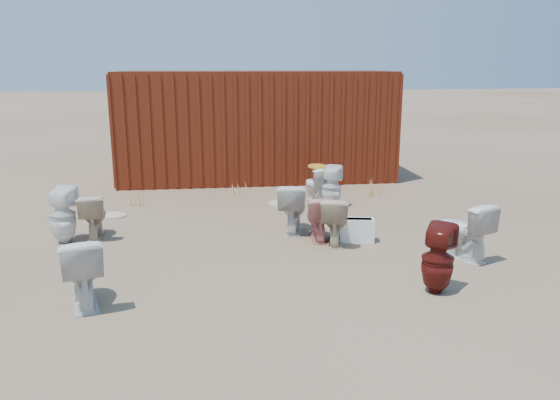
{
  "coord_description": "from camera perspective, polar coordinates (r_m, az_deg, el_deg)",
  "views": [
    {
      "loc": [
        -0.98,
        -7.33,
        2.53
      ],
      "look_at": [
        0.0,
        0.6,
        0.55
      ],
      "focal_mm": 35.0,
      "sensor_mm": 36.0,
      "label": 1
    }
  ],
  "objects": [
    {
      "name": "toilet_back_e",
      "position": [
        9.87,
        5.41,
        1.34
      ],
      "size": [
        0.48,
        0.48,
        0.78
      ],
      "primitive_type": "imported",
      "rotation": [
        0.0,
        0.0,
        2.67
      ],
      "color": "white",
      "rests_on": "ground"
    },
    {
      "name": "yellow_lid",
      "position": [
        10.19,
        3.92,
        3.54
      ],
      "size": [
        0.35,
        0.43,
        0.02
      ],
      "primitive_type": "ellipsoid",
      "color": "gold",
      "rests_on": "toilet_back_yellowlid"
    },
    {
      "name": "toilet_front_c",
      "position": [
        8.45,
        1.34,
        -0.78
      ],
      "size": [
        0.59,
        0.83,
        0.77
      ],
      "primitive_type": "imported",
      "rotation": [
        0.0,
        0.0,
        2.92
      ],
      "color": "silver",
      "rests_on": "ground"
    },
    {
      "name": "toilet_back_yellowlid",
      "position": [
        10.26,
        3.88,
        1.59
      ],
      "size": [
        0.55,
        0.75,
        0.69
      ],
      "primitive_type": "imported",
      "rotation": [
        0.0,
        0.0,
        3.42
      ],
      "color": "white",
      "rests_on": "ground"
    },
    {
      "name": "ground",
      "position": [
        7.81,
        0.54,
        -4.97
      ],
      "size": [
        100.0,
        100.0,
        0.0
      ],
      "primitive_type": "plane",
      "color": "brown",
      "rests_on": "ground"
    },
    {
      "name": "shipping_container",
      "position": [
        12.64,
        -2.58,
        7.87
      ],
      "size": [
        6.0,
        2.4,
        2.4
      ],
      "primitive_type": "cube",
      "color": "#54140E",
      "rests_on": "ground"
    },
    {
      "name": "toilet_front_e",
      "position": [
        7.67,
        18.62,
        -3.02
      ],
      "size": [
        0.71,
        0.88,
        0.79
      ],
      "primitive_type": "imported",
      "rotation": [
        0.0,
        0.0,
        3.56
      ],
      "color": "silver",
      "rests_on": "ground"
    },
    {
      "name": "toilet_back_beige_left",
      "position": [
        8.64,
        -18.91,
        -1.55
      ],
      "size": [
        0.44,
        0.69,
        0.68
      ],
      "primitive_type": "imported",
      "rotation": [
        0.0,
        0.0,
        3.23
      ],
      "color": "#CAB494",
      "rests_on": "ground"
    },
    {
      "name": "weed_clump_c",
      "position": [
        10.96,
        9.53,
        1.32
      ],
      "size": [
        0.36,
        0.36,
        0.35
      ],
      "primitive_type": "cone",
      "color": "tan",
      "rests_on": "ground"
    },
    {
      "name": "loose_lid_far",
      "position": [
        9.84,
        -16.96,
        -1.52
      ],
      "size": [
        0.59,
        0.58,
        0.02
      ],
      "primitive_type": "ellipsoid",
      "rotation": [
        0.0,
        0.0,
        0.8
      ],
      "color": "beige",
      "rests_on": "ground"
    },
    {
      "name": "weed_clump_d",
      "position": [
        11.07,
        -4.26,
        1.28
      ],
      "size": [
        0.3,
        0.3,
        0.23
      ],
      "primitive_type": "cone",
      "color": "tan",
      "rests_on": "ground"
    },
    {
      "name": "weed_clump_a",
      "position": [
        10.47,
        -14.79,
        0.24
      ],
      "size": [
        0.36,
        0.36,
        0.27
      ],
      "primitive_type": "cone",
      "color": "tan",
      "rests_on": "ground"
    },
    {
      "name": "toilet_front_maroon",
      "position": [
        6.44,
        16.16,
        -5.95
      ],
      "size": [
        0.51,
        0.51,
        0.8
      ],
      "primitive_type": "imported",
      "rotation": [
        0.0,
        0.0,
        2.47
      ],
      "color": "#58130F",
      "rests_on": "ground"
    },
    {
      "name": "toilet_back_beige_right",
      "position": [
        7.93,
        5.79,
        -2.11
      ],
      "size": [
        0.57,
        0.77,
        0.7
      ],
      "primitive_type": "imported",
      "rotation": [
        0.0,
        0.0,
        2.86
      ],
      "color": "#CAB694",
      "rests_on": "ground"
    },
    {
      "name": "loose_tank",
      "position": [
        8.09,
        8.02,
        -3.14
      ],
      "size": [
        0.53,
        0.28,
        0.35
      ],
      "primitive_type": "cube",
      "rotation": [
        0.0,
        0.0,
        -0.16
      ],
      "color": "white",
      "rests_on": "ground"
    },
    {
      "name": "weed_clump_f",
      "position": [
        9.06,
        18.83,
        -2.23
      ],
      "size": [
        0.28,
        0.28,
        0.25
      ],
      "primitive_type": "cone",
      "color": "tan",
      "rests_on": "ground"
    },
    {
      "name": "toilet_front_a",
      "position": [
        6.26,
        -20.01,
        -6.96
      ],
      "size": [
        0.63,
        0.86,
        0.78
      ],
      "primitive_type": "imported",
      "rotation": [
        0.0,
        0.0,
        3.42
      ],
      "color": "silver",
      "rests_on": "ground"
    },
    {
      "name": "weed_clump_e",
      "position": [
        11.3,
        5.53,
        1.76
      ],
      "size": [
        0.34,
        0.34,
        0.32
      ],
      "primitive_type": "cone",
      "color": "tan",
      "rests_on": "ground"
    },
    {
      "name": "toilet_back_a",
      "position": [
        8.52,
        -21.76,
        -1.48
      ],
      "size": [
        0.46,
        0.47,
        0.83
      ],
      "primitive_type": "imported",
      "rotation": [
        0.0,
        0.0,
        2.87
      ],
      "color": "white",
      "rests_on": "ground"
    },
    {
      "name": "loose_lid_near",
      "position": [
        10.22,
        -0.16,
        -0.34
      ],
      "size": [
        0.41,
        0.51,
        0.02
      ],
      "primitive_type": "ellipsoid",
      "rotation": [
        0.0,
        0.0,
        0.06
      ],
      "color": "beige",
      "rests_on": "ground"
    },
    {
      "name": "toilet_front_pink",
      "position": [
        8.08,
        4.02,
        -1.85
      ],
      "size": [
        0.41,
        0.68,
        0.68
      ],
      "primitive_type": "imported",
      "rotation": [
        0.0,
        0.0,
        3.09
      ],
      "color": "#DD877F",
      "rests_on": "ground"
    },
    {
      "name": "weed_clump_b",
      "position": [
        10.61,
        2.42,
        0.86
      ],
      "size": [
        0.32,
        0.32,
        0.27
      ],
      "primitive_type": "cone",
      "color": "tan",
      "rests_on": "ground"
    }
  ]
}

